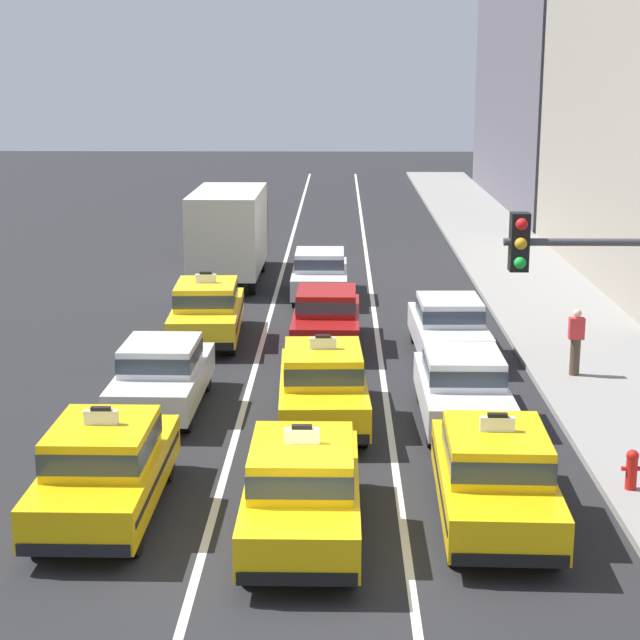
# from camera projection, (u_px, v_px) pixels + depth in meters

# --- Properties ---
(ground_plane) EXTENTS (160.00, 160.00, 0.00)m
(ground_plane) POSITION_uv_depth(u_px,v_px,m) (303.00, 574.00, 15.80)
(ground_plane) COLOR #232326
(lane_stripe_left_center) EXTENTS (0.14, 80.00, 0.01)m
(lane_stripe_left_center) POSITION_uv_depth(u_px,v_px,m) (276.00, 293.00, 35.26)
(lane_stripe_left_center) COLOR silver
(lane_stripe_left_center) RESTS_ON ground
(lane_stripe_center_right) EXTENTS (0.14, 80.00, 0.01)m
(lane_stripe_center_right) POSITION_uv_depth(u_px,v_px,m) (372.00, 294.00, 35.20)
(lane_stripe_center_right) COLOR silver
(lane_stripe_center_right) RESTS_ON ground
(sidewalk_curb) EXTENTS (4.00, 90.00, 0.15)m
(sidewalk_curb) POSITION_uv_depth(u_px,v_px,m) (572.00, 329.00, 30.22)
(sidewalk_curb) COLOR gray
(sidewalk_curb) RESTS_ON ground
(taxi_left_nearest) EXTENTS (1.84, 4.57, 1.96)m
(taxi_left_nearest) POSITION_uv_depth(u_px,v_px,m) (105.00, 466.00, 17.66)
(taxi_left_nearest) COLOR black
(taxi_left_nearest) RESTS_ON ground
(sedan_left_second) EXTENTS (1.82, 4.32, 1.58)m
(sedan_left_second) POSITION_uv_depth(u_px,v_px,m) (162.00, 373.00, 23.10)
(sedan_left_second) COLOR black
(sedan_left_second) RESTS_ON ground
(taxi_left_third) EXTENTS (1.99, 4.63, 1.96)m
(taxi_left_third) POSITION_uv_depth(u_px,v_px,m) (207.00, 310.00, 28.98)
(taxi_left_third) COLOR black
(taxi_left_third) RESTS_ON ground
(box_truck_left_fourth) EXTENTS (2.34, 6.98, 3.27)m
(box_truck_left_fourth) POSITION_uv_depth(u_px,v_px,m) (231.00, 230.00, 37.03)
(box_truck_left_fourth) COLOR black
(box_truck_left_fourth) RESTS_ON ground
(taxi_center_nearest) EXTENTS (1.82, 4.56, 1.96)m
(taxi_center_nearest) POSITION_uv_depth(u_px,v_px,m) (302.00, 487.00, 16.78)
(taxi_center_nearest) COLOR black
(taxi_center_nearest) RESTS_ON ground
(taxi_center_second) EXTENTS (1.97, 4.62, 1.96)m
(taxi_center_second) POSITION_uv_depth(u_px,v_px,m) (323.00, 383.00, 22.28)
(taxi_center_second) COLOR black
(taxi_center_second) RESTS_ON ground
(sedan_center_third) EXTENTS (1.82, 4.32, 1.58)m
(sedan_center_third) POSITION_uv_depth(u_px,v_px,m) (326.00, 316.00, 28.42)
(sedan_center_third) COLOR black
(sedan_center_third) RESTS_ON ground
(sedan_center_fourth) EXTENTS (1.77, 4.30, 1.58)m
(sedan_center_fourth) POSITION_uv_depth(u_px,v_px,m) (320.00, 273.00, 34.33)
(sedan_center_fourth) COLOR black
(sedan_center_fourth) RESTS_ON ground
(taxi_right_nearest) EXTENTS (1.94, 4.61, 1.96)m
(taxi_right_nearest) POSITION_uv_depth(u_px,v_px,m) (494.00, 474.00, 17.33)
(taxi_right_nearest) COLOR black
(taxi_right_nearest) RESTS_ON ground
(sedan_right_second) EXTENTS (1.77, 4.31, 1.58)m
(sedan_right_second) POSITION_uv_depth(u_px,v_px,m) (463.00, 385.00, 22.23)
(sedan_right_second) COLOR black
(sedan_right_second) RESTS_ON ground
(sedan_right_third) EXTENTS (1.86, 4.34, 1.58)m
(sedan_right_third) POSITION_uv_depth(u_px,v_px,m) (449.00, 325.00, 27.38)
(sedan_right_third) COLOR black
(sedan_right_third) RESTS_ON ground
(pedestrian_near_crosswalk) EXTENTS (0.36, 0.24, 1.63)m
(pedestrian_near_crosswalk) POSITION_uv_depth(u_px,v_px,m) (576.00, 342.00, 25.26)
(pedestrian_near_crosswalk) COLOR #473828
(pedestrian_near_crosswalk) RESTS_ON sidewalk_curb
(fire_hydrant) EXTENTS (0.36, 0.22, 0.73)m
(fire_hydrant) POSITION_uv_depth(u_px,v_px,m) (632.00, 468.00, 18.49)
(fire_hydrant) COLOR red
(fire_hydrant) RESTS_ON sidewalk_curb
(traffic_light_pole) EXTENTS (2.87, 0.33, 5.58)m
(traffic_light_pole) POSITION_uv_depth(u_px,v_px,m) (639.00, 346.00, 13.90)
(traffic_light_pole) COLOR #47474C
(traffic_light_pole) RESTS_ON ground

